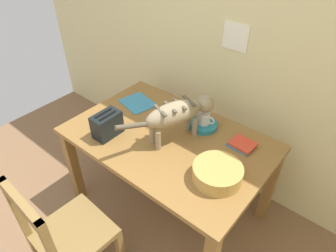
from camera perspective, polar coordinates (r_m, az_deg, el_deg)
The scene contains 10 objects.
wall_rear at distance 2.28m, azimuth 12.69°, elevation 15.28°, with size 4.43×0.11×2.50m.
dining_table at distance 2.16m, azimuth -0.00°, elevation -3.90°, with size 1.40×0.90×0.74m.
cat at distance 1.99m, azimuth 2.04°, elevation 2.51°, with size 0.30×0.69×0.29m.
saucer_bowl at distance 2.20m, azimuth 6.68°, elevation 0.20°, with size 0.20×0.20×0.04m, color teal.
coffee_mug at distance 2.16m, azimuth 6.87°, elevation 1.47°, with size 0.13×0.09×0.09m.
magazine at distance 2.46m, azimuth -5.73°, elevation 4.37°, with size 0.26×0.21×0.01m, color teal.
book_stack at distance 2.08m, azimuth 13.75°, elevation -3.38°, with size 0.17×0.14×0.03m.
wicker_basket at distance 1.81m, azimuth 9.29°, elevation -8.71°, with size 0.30×0.30×0.10m.
toaster at distance 2.11m, azimuth -11.42°, elevation 0.25°, with size 0.12×0.20×0.18m.
wooden_chair_near at distance 2.03m, azimuth -18.52°, elevation -19.02°, with size 0.44×0.44×0.93m.
Camera 1 is at (0.95, 0.03, 2.09)m, focal length 32.35 mm.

